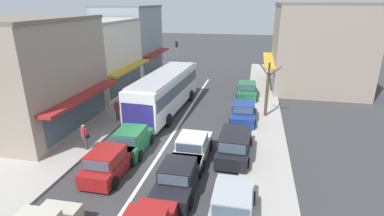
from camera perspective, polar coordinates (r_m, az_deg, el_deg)
name	(u,v)px	position (r m, az deg, el deg)	size (l,w,h in m)	color
ground_plane	(163,149)	(18.94, -5.51, -7.77)	(140.00, 140.00, 0.00)	#353538
lane_centre_line	(179,125)	(22.42, -2.49, -3.17)	(0.20, 28.00, 0.01)	silver
sidewalk_left	(108,109)	(26.52, -15.77, -0.09)	(5.20, 44.00, 0.14)	#A39E96
kerb_right	(264,120)	(23.65, 13.48, -2.33)	(2.80, 44.00, 0.12)	#A39E96
shopfront_corner_near	(24,76)	(23.60, -29.32, 5.34)	(8.75, 8.91, 7.75)	gray
shopfront_mid_block	(94,57)	(31.07, -18.20, 9.13)	(7.59, 8.97, 7.08)	silver
shopfront_far_end	(129,40)	(38.77, -11.82, 12.48)	(7.13, 7.93, 8.25)	#84939E
building_right_far	(318,47)	(34.05, 22.86, 10.73)	(9.79, 10.01, 8.59)	gray
city_bus	(165,90)	(24.60, -5.11, 3.50)	(3.14, 10.97, 3.23)	silver
hatchback_adjacent_lane_trail	(109,163)	(16.51, -15.61, -10.09)	(1.84, 3.71, 1.54)	maroon
sedan_queue_far_back	(178,178)	(14.83, -2.64, -13.18)	(1.93, 4.22, 1.47)	black
sedan_behind_bus_near	(192,148)	(17.49, 0.06, -7.70)	(1.92, 4.21, 1.47)	silver
hatchback_adjacent_lane_lead	(132,141)	(18.65, -11.29, -6.11)	(1.91, 3.75, 1.54)	#1E6638
parked_sedan_kerb_front	(232,207)	(13.15, 7.61, -18.24)	(1.90, 4.20, 1.47)	#9EA3A8
parked_wagon_kerb_second	(235,144)	(17.93, 8.11, -6.89)	(2.03, 4.55, 1.58)	black
parked_sedan_kerb_third	(243,112)	(23.25, 9.71, -0.85)	(1.94, 4.22, 1.47)	navy
parked_sedan_kerb_rear	(247,90)	(29.11, 10.41, 3.32)	(2.00, 4.25, 1.47)	#1E6638
traffic_light_downstreet	(177,52)	(36.94, -2.93, 10.54)	(0.32, 0.24, 4.20)	gray
street_tree_right	(267,92)	(23.89, 14.12, 3.05)	(1.65, 1.70, 4.52)	brown
pedestrian_with_handbag_near	(84,135)	(19.25, -19.81, -4.94)	(0.64, 0.43, 1.63)	#4C4742
pedestrian_browsing_midblock	(117,109)	(23.15, -14.07, -0.20)	(0.27, 0.56, 1.63)	#4C4742
pedestrian_far_walker	(144,85)	(29.39, -9.18, 4.37)	(0.47, 0.62, 1.63)	#232838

